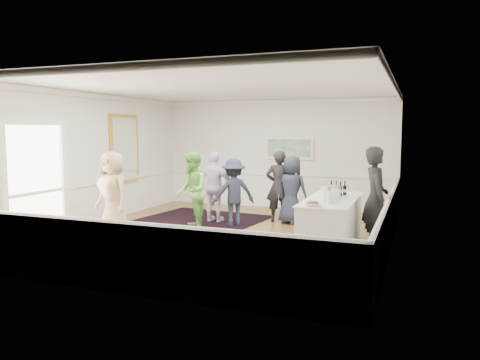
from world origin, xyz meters
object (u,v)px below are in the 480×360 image
at_px(nut_bowl, 313,204).
at_px(guest_tan, 113,194).
at_px(guest_navy, 292,190).
at_px(guest_dark_b, 279,186).
at_px(guest_dark_a, 233,192).
at_px(ice_bucket, 335,192).
at_px(serving_table, 331,224).
at_px(bartender, 375,198).
at_px(guest_green, 192,191).
at_px(guest_lilac, 215,187).

bearing_deg(nut_bowl, guest_tan, 174.26).
bearing_deg(guest_navy, guest_dark_b, -5.18).
height_order(guest_dark_a, nut_bowl, guest_dark_a).
bearing_deg(ice_bucket, guest_dark_a, 153.43).
distance_m(serving_table, guest_tan, 4.67).
bearing_deg(guest_tan, bartender, 27.27).
distance_m(serving_table, guest_dark_a, 3.00).
height_order(guest_navy, nut_bowl, guest_navy).
xyz_separation_m(guest_tan, guest_green, (1.28, 1.24, -0.02)).
height_order(guest_dark_b, ice_bucket, guest_dark_b).
relative_size(serving_table, ice_bucket, 9.38).
height_order(guest_tan, guest_dark_a, guest_tan).
bearing_deg(guest_navy, guest_dark_a, 42.17).
relative_size(guest_lilac, ice_bucket, 6.81).
bearing_deg(serving_table, guest_lilac, 151.77).
bearing_deg(guest_dark_a, ice_bucket, 114.62).
height_order(guest_tan, nut_bowl, guest_tan).
relative_size(guest_green, guest_dark_a, 1.12).
height_order(bartender, guest_dark_a, bartender).
distance_m(guest_tan, guest_dark_a, 2.84).
distance_m(guest_green, guest_dark_b, 2.28).
bearing_deg(guest_navy, nut_bowl, 122.97).
xyz_separation_m(serving_table, bartender, (0.78, 0.36, 0.50)).
bearing_deg(nut_bowl, guest_lilac, 138.35).
bearing_deg(guest_lilac, guest_green, 84.79).
relative_size(guest_tan, guest_navy, 1.10).
distance_m(guest_tan, guest_green, 1.78).
bearing_deg(guest_lilac, bartender, 163.15).
height_order(bartender, guest_tan, bartender).
relative_size(serving_table, guest_lilac, 1.38).
bearing_deg(nut_bowl, ice_bucket, 80.96).
bearing_deg(serving_table, guest_dark_a, 150.76).
xyz_separation_m(guest_dark_b, ice_bucket, (1.74, -2.15, 0.20)).
xyz_separation_m(guest_green, guest_dark_a, (0.73, 0.77, -0.09)).
distance_m(guest_lilac, guest_dark_a, 0.66).
distance_m(serving_table, guest_dark_b, 2.89).
distance_m(guest_lilac, nut_bowl, 4.09).
height_order(guest_lilac, ice_bucket, guest_lilac).
bearing_deg(guest_green, nut_bowl, 32.85).
relative_size(guest_tan, ice_bucket, 7.11).
relative_size(bartender, guest_dark_a, 1.23).
xyz_separation_m(guest_green, nut_bowl, (3.18, -1.68, 0.12)).
xyz_separation_m(guest_tan, guest_dark_b, (2.91, 2.84, -0.02)).
xyz_separation_m(guest_navy, ice_bucket, (1.38, -2.04, 0.27)).
bearing_deg(ice_bucket, guest_dark_b, 128.99).
distance_m(serving_table, bartender, 1.00).
bearing_deg(nut_bowl, guest_green, 152.13).
height_order(guest_dark_a, guest_dark_b, guest_dark_b).
bearing_deg(guest_tan, serving_table, 24.44).
height_order(serving_table, guest_navy, guest_navy).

